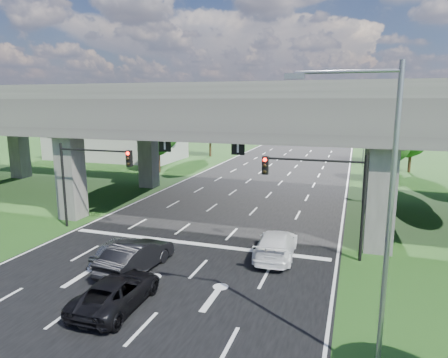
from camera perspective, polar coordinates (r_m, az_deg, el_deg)
The scene contains 19 objects.
ground at distance 22.61m, azimuth -8.00°, elevation -12.09°, with size 160.00×160.00×0.00m, color #1E4215.
road at distance 31.35m, azimuth 0.12°, elevation -5.31°, with size 18.00×120.00×0.03m, color black.
overpass at distance 31.99m, azimuth 1.26°, elevation 9.40°, with size 80.00×15.00×10.00m.
warehouse at distance 64.57m, azimuth -15.10°, elevation 4.60°, with size 20.00×10.00×4.00m, color #9E9E99.
signal_right at distance 23.05m, azimuth 14.04°, elevation -0.95°, with size 5.76×0.54×6.00m.
signal_left at distance 28.72m, azimuth -18.83°, elevation 1.12°, with size 5.76×0.54×6.00m.
streetlight_near at distance 12.95m, azimuth 20.96°, elevation -3.11°, with size 3.38×0.25×10.00m.
streetlight_far at distance 42.68m, azimuth 19.34°, elevation 6.41°, with size 3.38×0.25×10.00m.
streetlight_beyond at distance 58.65m, azimuth 19.15°, elevation 7.53°, with size 3.38×0.25×10.00m.
tree_left_near at distance 50.48m, azimuth -9.36°, elevation 6.34°, with size 4.50×4.50×7.80m.
tree_left_mid at distance 58.99m, azimuth -8.33°, elevation 6.41°, with size 3.91×3.90×6.76m.
tree_left_far at distance 64.67m, azimuth -1.95°, elevation 7.78°, with size 4.80×4.80×8.32m.
tree_right_near at distance 46.92m, azimuth 22.78°, elevation 4.88°, with size 4.20×4.20×7.28m.
tree_right_mid at distance 55.18m, azimuth 25.28°, elevation 5.15°, with size 3.91×3.90×6.76m.
tree_right_far at distance 62.76m, azimuth 20.84°, elevation 6.67°, with size 4.50×4.50×7.80m.
car_silver at distance 23.34m, azimuth -14.75°, elevation -9.70°, with size 1.63×4.06×1.38m, color gray.
car_dark at distance 21.85m, azimuth -12.44°, elevation -10.69°, with size 1.73×4.97×1.64m, color black.
car_white at distance 23.37m, azimuth 7.45°, elevation -9.22°, with size 2.12×5.22×1.51m, color white.
car_trailing at distance 18.60m, azimuth -15.05°, elevation -15.28°, with size 2.27×4.93×1.37m, color black.
Camera 1 is at (9.39, -18.57, 8.86)m, focal length 32.00 mm.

